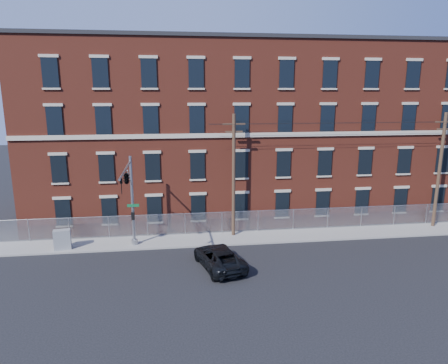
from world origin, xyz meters
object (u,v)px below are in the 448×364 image
traffic_signal_mast (128,186)px  utility_cabinet (62,240)px  pickup_truck (219,257)px  utility_pole_near (234,174)px

traffic_signal_mast → utility_cabinet: 7.25m
traffic_signal_mast → pickup_truck: (6.11, -2.43, -4.66)m
utility_cabinet → pickup_truck: bearing=-31.1°
utility_cabinet → utility_pole_near: bearing=-3.8°
utility_cabinet → traffic_signal_mast: bearing=-30.6°
pickup_truck → utility_cabinet: (-11.42, 4.45, 0.16)m
traffic_signal_mast → utility_pole_near: utility_pole_near is taller
traffic_signal_mast → utility_cabinet: traffic_signal_mast is taller
utility_pole_near → pickup_truck: size_ratio=1.92×
utility_pole_near → pickup_truck: 7.69m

